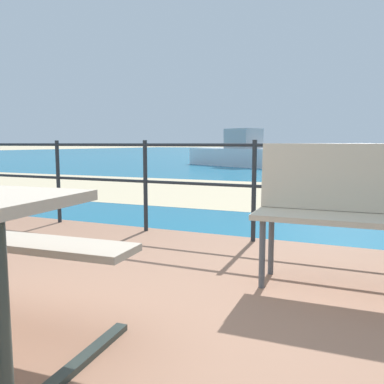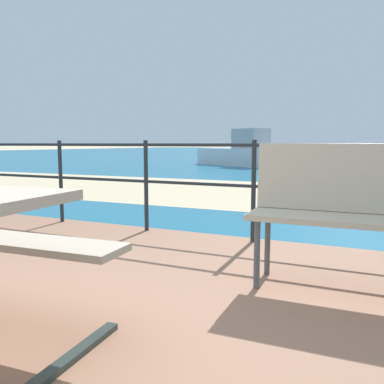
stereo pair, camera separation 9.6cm
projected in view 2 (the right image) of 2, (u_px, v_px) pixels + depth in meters
sea_water at (360, 154)px, 37.95m from camera, size 90.00×90.00×0.01m
beach_strip at (283, 195)px, 7.83m from camera, size 54.06×5.25×0.01m
park_bench at (373, 203)px, 2.51m from camera, size 1.51×0.45×0.94m
railing_fence at (197, 176)px, 4.05m from camera, size 5.94×0.04×0.97m
boat_near at (244, 154)px, 17.54m from camera, size 5.24×3.55×1.59m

